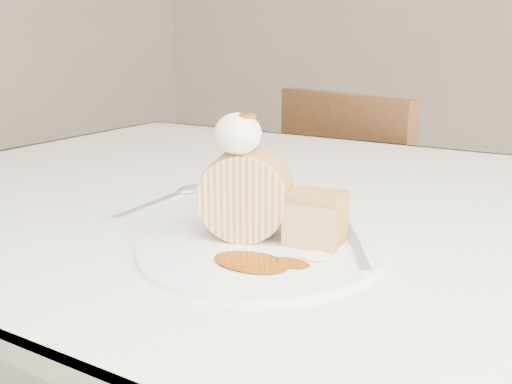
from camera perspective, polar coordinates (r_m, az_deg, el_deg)
The scene contains 10 objects.
table at distance 0.78m, azimuth 8.64°, elevation -7.42°, with size 1.40×0.90×0.75m.
chair_far at distance 1.48m, azimuth 10.85°, elevation -4.00°, with size 0.51×0.51×0.83m.
plate at distance 0.57m, azimuth 0.35°, elevation -5.70°, with size 0.24×0.24×0.01m, color white.
roulade_slice at distance 0.58m, azimuth -1.09°, elevation -0.34°, with size 0.09×0.09×0.05m, color beige.
cake_chunk at distance 0.58m, azimuth 5.99°, elevation -2.97°, with size 0.05×0.05×0.04m, color #B77D45.
whipped_cream at distance 0.56m, azimuth -1.82°, elevation 5.85°, with size 0.05×0.05×0.04m, color white.
caramel_drizzle at distance 0.55m, azimuth -1.03°, elevation 8.16°, with size 0.02×0.02×0.01m, color #743304.
caramel_pool at distance 0.53m, azimuth -0.51°, elevation -6.98°, with size 0.08×0.05×0.00m, color #743304, non-canonical shape.
fork at distance 0.56m, azimuth 10.18°, elevation -5.80°, with size 0.02×0.14×0.00m, color silver.
spoon at distance 0.73m, azimuth -10.55°, elevation -1.31°, with size 0.02×0.16×0.00m, color silver.
Camera 1 is at (0.26, -0.47, 0.96)m, focal length 40.00 mm.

